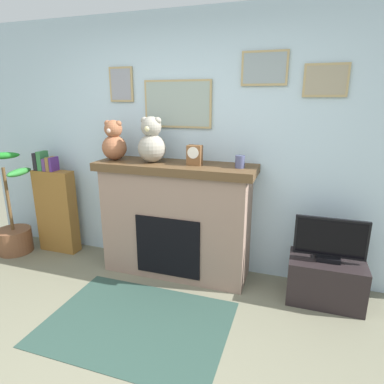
{
  "coord_description": "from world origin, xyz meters",
  "views": [
    {
      "loc": [
        1.12,
        -1.24,
        1.79
      ],
      "look_at": [
        0.13,
        1.71,
        0.9
      ],
      "focal_mm": 30.77,
      "sensor_mm": 36.0,
      "label": 1
    }
  ],
  "objects_px": {
    "teddy_bear_cream": "(114,142)",
    "teddy_bear_grey": "(152,142)",
    "potted_plant": "(13,228)",
    "mantel_clock": "(195,155)",
    "fireplace": "(176,219)",
    "bookshelf": "(56,208)",
    "television": "(330,240)",
    "candle_jar": "(240,162)",
    "tv_stand": "(325,280)"
  },
  "relations": [
    {
      "from": "teddy_bear_grey",
      "to": "bookshelf",
      "type": "bearing_deg",
      "value": 177.76
    },
    {
      "from": "bookshelf",
      "to": "tv_stand",
      "type": "xyz_separation_m",
      "value": [
        3.0,
        -0.1,
        -0.33
      ]
    },
    {
      "from": "potted_plant",
      "to": "candle_jar",
      "type": "distance_m",
      "value": 2.81
    },
    {
      "from": "fireplace",
      "to": "teddy_bear_cream",
      "type": "distance_m",
      "value": 1.01
    },
    {
      "from": "potted_plant",
      "to": "teddy_bear_cream",
      "type": "xyz_separation_m",
      "value": [
        1.35,
        0.16,
        1.05
      ]
    },
    {
      "from": "bookshelf",
      "to": "television",
      "type": "relative_size",
      "value": 2.0
    },
    {
      "from": "bookshelf",
      "to": "mantel_clock",
      "type": "bearing_deg",
      "value": -1.7
    },
    {
      "from": "fireplace",
      "to": "candle_jar",
      "type": "distance_m",
      "value": 0.9
    },
    {
      "from": "teddy_bear_grey",
      "to": "teddy_bear_cream",
      "type": "bearing_deg",
      "value": 179.99
    },
    {
      "from": "television",
      "to": "candle_jar",
      "type": "relative_size",
      "value": 5.25
    },
    {
      "from": "fireplace",
      "to": "teddy_bear_grey",
      "type": "height_order",
      "value": "teddy_bear_grey"
    },
    {
      "from": "mantel_clock",
      "to": "potted_plant",
      "type": "bearing_deg",
      "value": -175.8
    },
    {
      "from": "fireplace",
      "to": "candle_jar",
      "type": "bearing_deg",
      "value": -1.58
    },
    {
      "from": "bookshelf",
      "to": "teddy_bear_grey",
      "type": "xyz_separation_m",
      "value": [
        1.3,
        -0.05,
        0.84
      ]
    },
    {
      "from": "television",
      "to": "teddy_bear_cream",
      "type": "height_order",
      "value": "teddy_bear_cream"
    },
    {
      "from": "bookshelf",
      "to": "candle_jar",
      "type": "relative_size",
      "value": 10.49
    },
    {
      "from": "potted_plant",
      "to": "television",
      "type": "bearing_deg",
      "value": 1.86
    },
    {
      "from": "bookshelf",
      "to": "mantel_clock",
      "type": "relative_size",
      "value": 6.44
    },
    {
      "from": "fireplace",
      "to": "tv_stand",
      "type": "distance_m",
      "value": 1.52
    },
    {
      "from": "television",
      "to": "teddy_bear_cream",
      "type": "xyz_separation_m",
      "value": [
        -2.12,
        0.05,
        0.76
      ]
    },
    {
      "from": "potted_plant",
      "to": "mantel_clock",
      "type": "height_order",
      "value": "mantel_clock"
    },
    {
      "from": "tv_stand",
      "to": "candle_jar",
      "type": "bearing_deg",
      "value": 176.55
    },
    {
      "from": "potted_plant",
      "to": "teddy_bear_grey",
      "type": "bearing_deg",
      "value": 5.27
    },
    {
      "from": "fireplace",
      "to": "potted_plant",
      "type": "distance_m",
      "value": 2.04
    },
    {
      "from": "potted_plant",
      "to": "tv_stand",
      "type": "distance_m",
      "value": 3.48
    },
    {
      "from": "potted_plant",
      "to": "fireplace",
      "type": "bearing_deg",
      "value": 5.18
    },
    {
      "from": "fireplace",
      "to": "potted_plant",
      "type": "height_order",
      "value": "potted_plant"
    },
    {
      "from": "television",
      "to": "candle_jar",
      "type": "xyz_separation_m",
      "value": [
        -0.83,
        0.05,
        0.64
      ]
    },
    {
      "from": "fireplace",
      "to": "bookshelf",
      "type": "distance_m",
      "value": 1.54
    },
    {
      "from": "bookshelf",
      "to": "mantel_clock",
      "type": "distance_m",
      "value": 1.89
    },
    {
      "from": "fireplace",
      "to": "teddy_bear_grey",
      "type": "bearing_deg",
      "value": -175.56
    },
    {
      "from": "fireplace",
      "to": "tv_stand",
      "type": "bearing_deg",
      "value": -2.63
    },
    {
      "from": "bookshelf",
      "to": "television",
      "type": "distance_m",
      "value": 3.0
    },
    {
      "from": "bookshelf",
      "to": "potted_plant",
      "type": "distance_m",
      "value": 0.57
    },
    {
      "from": "fireplace",
      "to": "television",
      "type": "distance_m",
      "value": 1.47
    },
    {
      "from": "candle_jar",
      "to": "potted_plant",
      "type": "bearing_deg",
      "value": -176.45
    },
    {
      "from": "potted_plant",
      "to": "teddy_bear_grey",
      "type": "xyz_separation_m",
      "value": [
        1.77,
        0.16,
        1.07
      ]
    },
    {
      "from": "television",
      "to": "teddy_bear_grey",
      "type": "height_order",
      "value": "teddy_bear_grey"
    },
    {
      "from": "bookshelf",
      "to": "teddy_bear_cream",
      "type": "xyz_separation_m",
      "value": [
        0.88,
        -0.05,
        0.82
      ]
    },
    {
      "from": "tv_stand",
      "to": "mantel_clock",
      "type": "height_order",
      "value": "mantel_clock"
    },
    {
      "from": "bookshelf",
      "to": "potted_plant",
      "type": "height_order",
      "value": "bookshelf"
    },
    {
      "from": "candle_jar",
      "to": "teddy_bear_grey",
      "type": "relative_size",
      "value": 0.26
    },
    {
      "from": "potted_plant",
      "to": "candle_jar",
      "type": "height_order",
      "value": "candle_jar"
    },
    {
      "from": "mantel_clock",
      "to": "teddy_bear_cream",
      "type": "height_order",
      "value": "teddy_bear_cream"
    },
    {
      "from": "bookshelf",
      "to": "tv_stand",
      "type": "height_order",
      "value": "bookshelf"
    },
    {
      "from": "tv_stand",
      "to": "teddy_bear_grey",
      "type": "bearing_deg",
      "value": 178.34
    },
    {
      "from": "candle_jar",
      "to": "mantel_clock",
      "type": "xyz_separation_m",
      "value": [
        -0.43,
        -0.0,
        0.04
      ]
    },
    {
      "from": "tv_stand",
      "to": "teddy_bear_grey",
      "type": "xyz_separation_m",
      "value": [
        -1.7,
        0.05,
        1.17
      ]
    },
    {
      "from": "tv_stand",
      "to": "television",
      "type": "xyz_separation_m",
      "value": [
        -0.0,
        -0.0,
        0.39
      ]
    },
    {
      "from": "teddy_bear_cream",
      "to": "teddy_bear_grey",
      "type": "distance_m",
      "value": 0.42
    }
  ]
}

